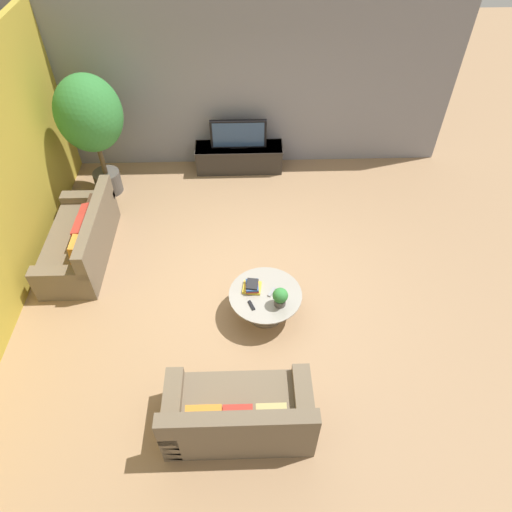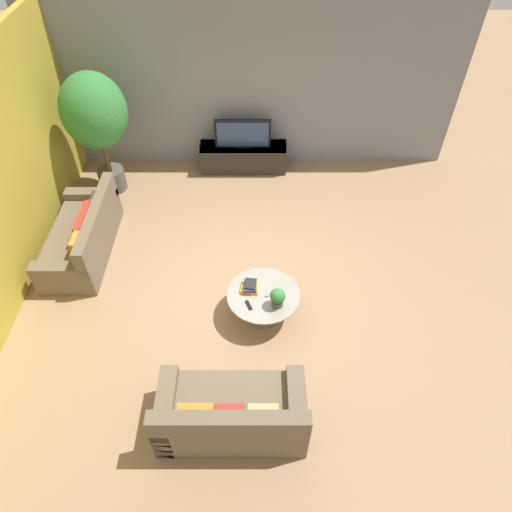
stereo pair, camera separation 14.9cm
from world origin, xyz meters
The scene contains 12 objects.
ground_plane centered at (0.00, 0.00, 0.00)m, with size 24.00×24.00×0.00m, color #9E7A56.
back_wall_stone centered at (0.00, 3.26, 1.50)m, with size 7.40×0.12×3.00m, color gray.
media_console centered at (-0.12, 2.94, 0.25)m, with size 1.63×0.50×0.48m.
television centered at (-0.12, 2.94, 0.74)m, with size 1.02×0.13×0.53m.
coffee_table centered at (0.22, -0.55, 0.29)m, with size 0.98×0.98×0.41m.
couch_by_wall centered at (-2.54, 0.68, 0.29)m, with size 0.84×1.87×0.84m.
couch_near_entry centered at (-0.15, -2.16, 0.29)m, with size 1.63×0.84×0.84m.
potted_palm_tall centered at (-2.47, 2.31, 1.45)m, with size 1.06×1.06×2.15m.
potted_plant_tabletop centered at (0.40, -0.73, 0.56)m, with size 0.20×0.20×0.28m.
book_stack centered at (0.04, -0.45, 0.46)m, with size 0.27×0.25×0.12m.
remote_black centered at (0.02, -0.74, 0.42)m, with size 0.04×0.16×0.02m, color black.
remote_silver centered at (0.30, -0.53, 0.42)m, with size 0.04×0.16×0.02m, color gray.
Camera 2 is at (0.12, -4.43, 5.11)m, focal length 32.00 mm.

